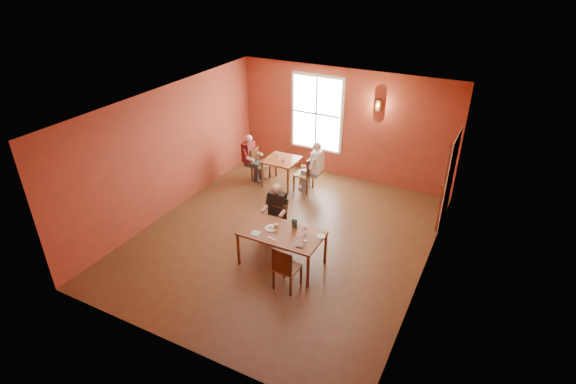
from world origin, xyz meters
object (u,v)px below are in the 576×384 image
at_px(chair_diner_white, 304,173).
at_px(diner_white, 305,167).
at_px(diner_main, 275,217).
at_px(main_table, 282,248).
at_px(second_table, 282,172).
at_px(diner_maroon, 259,159).
at_px(chair_diner_maroon, 261,165).
at_px(chair_diner_main, 276,224).
at_px(chair_empty, 287,267).

distance_m(chair_diner_white, diner_white, 0.19).
bearing_deg(diner_main, main_table, 128.88).
distance_m(second_table, diner_maroon, 0.72).
relative_size(second_table, chair_diner_maroon, 0.95).
xyz_separation_m(chair_diner_main, diner_maroon, (-1.81, 2.42, 0.20)).
xyz_separation_m(main_table, diner_main, (-0.50, 0.62, 0.24)).
xyz_separation_m(chair_empty, chair_diner_white, (-1.41, 3.65, 0.01)).
bearing_deg(diner_main, diner_white, -79.53).
xyz_separation_m(diner_main, second_table, (-1.13, 2.45, -0.24)).
xyz_separation_m(chair_diner_white, chair_diner_maroon, (-1.30, 0.00, -0.03)).
height_order(chair_diner_main, diner_white, diner_white).
relative_size(main_table, diner_main, 1.31).
height_order(diner_main, diner_white, diner_white).
xyz_separation_m(second_table, diner_white, (0.68, 0.00, 0.29)).
relative_size(diner_white, chair_diner_maroon, 1.48).
bearing_deg(chair_diner_white, second_table, 90.00).
distance_m(chair_diner_main, chair_diner_white, 2.47).
relative_size(second_table, diner_white, 0.64).
distance_m(chair_diner_main, diner_maroon, 3.03).
xyz_separation_m(main_table, chair_diner_main, (-0.50, 0.65, 0.04)).
xyz_separation_m(chair_empty, diner_maroon, (-2.74, 3.65, 0.16)).
height_order(main_table, chair_diner_maroon, chair_diner_maroon).
xyz_separation_m(second_table, chair_diner_white, (0.65, 0.00, 0.10)).
bearing_deg(diner_white, chair_diner_main, -169.41).
xyz_separation_m(diner_white, chair_diner_maroon, (-1.33, 0.00, -0.22)).
xyz_separation_m(chair_diner_main, chair_diner_white, (-0.48, 2.42, 0.05)).
height_order(main_table, diner_white, diner_white).
xyz_separation_m(diner_main, chair_diner_maroon, (-1.78, 2.45, -0.17)).
height_order(chair_diner_main, diner_main, diner_main).
bearing_deg(chair_diner_maroon, diner_white, 90.00).
bearing_deg(chair_diner_main, diner_main, 90.00).
height_order(main_table, diner_main, diner_main).
relative_size(diner_white, diner_maroon, 1.06).
distance_m(second_table, chair_diner_maroon, 0.65).
distance_m(diner_main, diner_white, 2.49).
distance_m(main_table, diner_white, 3.23).
distance_m(chair_diner_main, chair_diner_maroon, 3.01).
bearing_deg(diner_white, chair_empty, -159.35).
distance_m(main_table, second_table, 3.48).
distance_m(chair_empty, second_table, 4.19).
xyz_separation_m(chair_diner_main, second_table, (-1.13, 2.42, -0.05)).
xyz_separation_m(chair_empty, second_table, (-2.06, 3.65, -0.09)).
distance_m(diner_main, chair_diner_maroon, 3.04).
distance_m(chair_empty, diner_white, 3.91).
distance_m(chair_empty, diner_maroon, 4.57).
relative_size(main_table, diner_maroon, 1.29).
bearing_deg(chair_diner_main, chair_empty, 126.86).
bearing_deg(main_table, chair_empty, -53.94).
height_order(diner_main, diner_maroon, diner_maroon).
relative_size(chair_diner_maroon, diner_maroon, 0.72).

